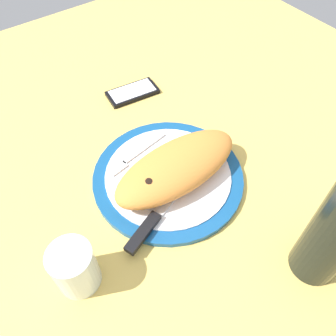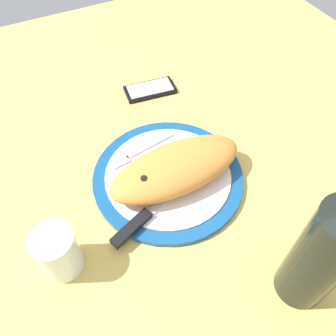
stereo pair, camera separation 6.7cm
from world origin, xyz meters
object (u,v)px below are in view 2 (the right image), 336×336
Objects in this scene: calzone at (176,168)px; knife at (146,215)px; smartphone at (150,90)px; plate at (168,177)px; fork at (137,152)px; water_glass at (59,254)px; wine_bottle at (324,254)px.

calzone reaches higher than knife.
plate is at bearing 72.56° from smartphone.
fork is at bearing -65.60° from calzone.
water_glass is 40.09cm from wine_bottle.
smartphone is at bearing -89.13° from wine_bottle.
plate is at bearing 112.24° from fork.
fork is at bearing -142.29° from water_glass.
calzone is 10.76cm from knife.
fork is at bearing -67.76° from plate.
knife is 29.96cm from wine_bottle.
calzone is at bearing 75.34° from smartphone.
knife is at bearing 64.00° from smartphone.
wine_bottle is (-0.84, 55.69, 11.79)cm from smartphone.
water_glass is at bearing 15.05° from calzone.
water_glass is at bearing 18.84° from plate.
fork reaches higher than plate.
water_glass is at bearing 47.09° from smartphone.
calzone is 25.88cm from water_glass.
plate is 1.35× the size of knife.
wine_bottle is (-8.18, 27.64, 7.72)cm from calzone.
plate is 3.23× the size of water_glass.
fork is 0.69× the size of knife.
calzone reaches higher than fork.
water_glass is 0.32× the size of wine_bottle.
knife reaches higher than smartphone.
plate is 10.55cm from knife.
knife is 37.20cm from smartphone.
smartphone is (-8.35, -26.59, -0.17)cm from plate.
knife is at bearing 40.64° from plate.
wine_bottle is at bearing 90.87° from smartphone.
plate is 25.54cm from water_glass.
fork is (4.23, -9.33, -2.89)cm from calzone.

